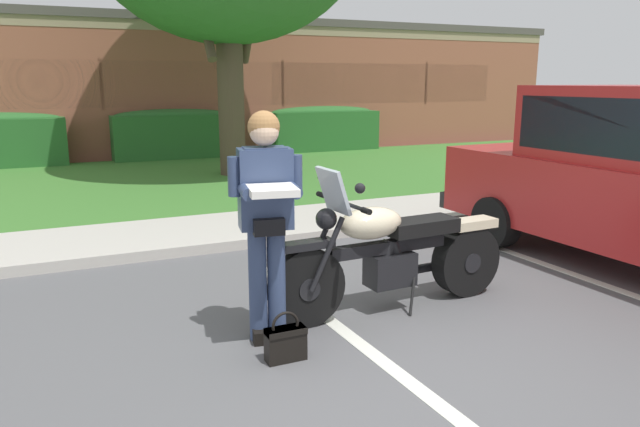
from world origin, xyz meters
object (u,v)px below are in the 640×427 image
(brick_building, at_px, (86,85))
(hedge_center_right, at_px, (322,128))
(hedge_center_left, at_px, (173,133))
(rider_person, at_px, (266,209))
(handbag, at_px, (286,341))
(motorcycle, at_px, (400,253))

(brick_building, bearing_deg, hedge_center_right, -44.98)
(hedge_center_left, bearing_deg, rider_person, -97.63)
(handbag, height_order, hedge_center_left, hedge_center_left)
(hedge_center_right, bearing_deg, motorcycle, -111.57)
(hedge_center_right, bearing_deg, handbag, -116.02)
(hedge_center_right, bearing_deg, rider_person, -116.77)
(handbag, height_order, brick_building, brick_building)
(brick_building, bearing_deg, hedge_center_left, -74.46)
(handbag, distance_m, brick_building, 16.83)
(handbag, bearing_deg, brick_building, 90.28)
(rider_person, height_order, hedge_center_left, rider_person)
(hedge_center_left, relative_size, hedge_center_right, 0.95)
(motorcycle, bearing_deg, hedge_center_left, 88.86)
(handbag, xyz_separation_m, hedge_center_right, (5.47, 11.20, 0.51))
(hedge_center_left, xyz_separation_m, brick_building, (-1.54, 5.55, 1.11))
(hedge_center_right, xyz_separation_m, brick_building, (-5.55, 5.55, 1.11))
(rider_person, xyz_separation_m, handbag, (-0.01, -0.38, -0.86))
(motorcycle, relative_size, handbag, 6.23)
(rider_person, xyz_separation_m, hedge_center_right, (5.46, 10.82, -0.36))
(hedge_center_left, distance_m, brick_building, 5.87)
(brick_building, bearing_deg, handbag, -89.72)
(motorcycle, height_order, brick_building, brick_building)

